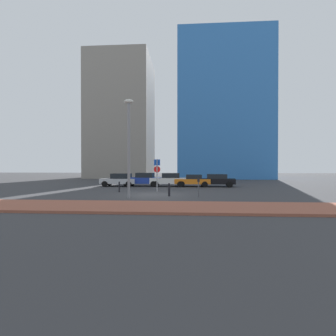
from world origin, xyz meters
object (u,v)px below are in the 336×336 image
(parked_car_silver, at_px, (119,180))
(traffic_bollard_near, at_px, (119,187))
(parking_meter, at_px, (199,185))
(street_lamp, at_px, (129,140))
(parked_car_white, at_px, (170,179))
(traffic_bollard_mid, at_px, (169,190))
(parked_car_black, at_px, (216,180))
(parked_car_orange, at_px, (193,180))
(parking_sign_post, at_px, (157,171))
(parked_car_blue, at_px, (142,179))

(parked_car_silver, xyz_separation_m, traffic_bollard_near, (1.58, -5.97, -0.30))
(parking_meter, height_order, street_lamp, street_lamp)
(parked_car_white, xyz_separation_m, street_lamp, (-2.33, -10.22, 3.42))
(parked_car_white, relative_size, traffic_bollard_mid, 4.30)
(parked_car_white, height_order, parked_car_black, parked_car_white)
(parking_meter, distance_m, traffic_bollard_mid, 2.30)
(parked_car_orange, height_order, traffic_bollard_near, parked_car_orange)
(traffic_bollard_mid, bearing_deg, traffic_bollard_near, 149.31)
(parking_sign_post, bearing_deg, parked_car_black, 41.88)
(street_lamp, distance_m, traffic_bollard_near, 5.70)
(parking_sign_post, bearing_deg, parking_meter, -48.58)
(parked_car_blue, relative_size, parked_car_orange, 1.15)
(traffic_bollard_near, bearing_deg, parked_car_white, 56.93)
(parked_car_white, distance_m, street_lamp, 11.03)
(parking_sign_post, bearing_deg, parked_car_silver, 133.40)
(parked_car_silver, height_order, traffic_bollard_mid, parked_car_silver)
(parking_meter, relative_size, traffic_bollard_mid, 1.43)
(parked_car_black, height_order, parking_meter, parking_meter)
(parking_meter, bearing_deg, parking_sign_post, 131.42)
(parked_car_silver, relative_size, parked_car_white, 0.93)
(parked_car_black, relative_size, traffic_bollard_near, 4.57)
(parked_car_black, bearing_deg, parking_meter, -104.87)
(parked_car_blue, xyz_separation_m, parked_car_white, (3.13, -0.07, -0.00))
(parking_sign_post, relative_size, traffic_bollard_near, 3.19)
(parking_meter, bearing_deg, parked_car_black, 75.13)
(parked_car_blue, distance_m, parking_meter, 11.22)
(parked_car_black, xyz_separation_m, parking_sign_post, (-6.05, -5.42, 1.11))
(parking_sign_post, distance_m, parking_meter, 5.43)
(parked_car_blue, xyz_separation_m, parking_meter, (5.87, -9.56, 0.15))
(parked_car_blue, distance_m, street_lamp, 10.87)
(traffic_bollard_near, bearing_deg, traffic_bollard_mid, -30.69)
(parked_car_orange, relative_size, street_lamp, 0.55)
(street_lamp, bearing_deg, parked_car_white, 77.16)
(parking_meter, xyz_separation_m, traffic_bollard_near, (-6.83, 3.19, -0.46))
(parked_car_white, distance_m, parking_meter, 9.88)
(parked_car_white, relative_size, parked_car_orange, 1.08)
(parked_car_white, xyz_separation_m, traffic_bollard_near, (-4.10, -6.29, -0.31))
(parking_meter, relative_size, street_lamp, 0.20)
(parked_car_white, relative_size, parking_sign_post, 1.45)
(parking_sign_post, height_order, traffic_bollard_mid, parking_sign_post)
(parked_car_orange, bearing_deg, parking_sign_post, -122.66)
(parked_car_orange, xyz_separation_m, parking_sign_post, (-3.41, -5.32, 1.15))
(parking_sign_post, relative_size, traffic_bollard_mid, 2.95)
(parking_sign_post, height_order, parking_meter, parking_sign_post)
(parked_car_silver, distance_m, parked_car_black, 10.92)
(parked_car_silver, bearing_deg, parked_car_white, 3.29)
(parked_car_blue, bearing_deg, parked_car_black, -0.81)
(parked_car_silver, relative_size, traffic_bollard_mid, 4.02)
(parked_car_orange, bearing_deg, traffic_bollard_near, -137.50)
(parked_car_silver, height_order, parked_car_white, parked_car_white)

